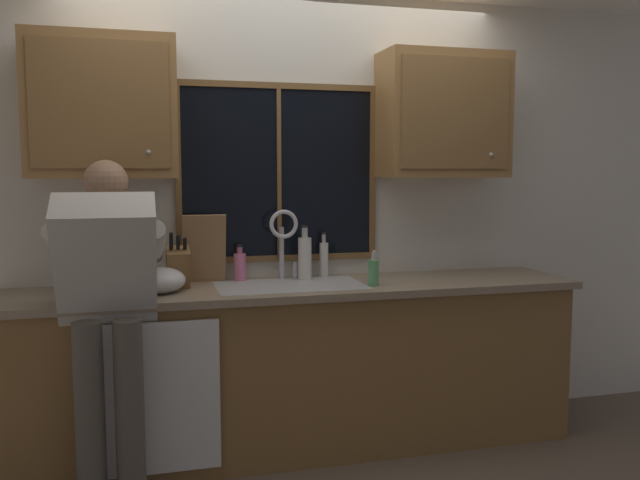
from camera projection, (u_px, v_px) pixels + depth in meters
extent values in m
cube|color=silver|center=(285.00, 216.00, 3.92)|extent=(5.44, 0.12, 2.55)
cube|color=black|center=(279.00, 173.00, 3.81)|extent=(1.10, 0.02, 0.95)
cube|color=brown|center=(278.00, 86.00, 3.75)|extent=(1.17, 0.02, 0.04)
cube|color=brown|center=(280.00, 258.00, 3.86)|extent=(1.17, 0.02, 0.04)
cube|color=brown|center=(178.00, 173.00, 3.66)|extent=(0.03, 0.02, 0.95)
cube|color=brown|center=(372.00, 173.00, 3.95)|extent=(0.03, 0.02, 0.95)
cube|color=brown|center=(279.00, 173.00, 3.80)|extent=(0.02, 0.02, 0.95)
cube|color=olive|center=(299.00, 370.00, 3.67)|extent=(3.04, 0.58, 0.88)
cube|color=gray|center=(300.00, 289.00, 3.60)|extent=(3.10, 0.62, 0.04)
cube|color=white|center=(157.00, 399.00, 3.16)|extent=(0.60, 0.02, 0.74)
cube|color=#9E703D|center=(102.00, 107.00, 3.38)|extent=(0.74, 0.33, 0.72)
cube|color=olive|center=(100.00, 104.00, 3.22)|extent=(0.66, 0.01, 0.62)
sphere|color=#B2B2B7|center=(148.00, 152.00, 3.29)|extent=(0.02, 0.02, 0.02)
cube|color=#9E703D|center=(443.00, 115.00, 3.88)|extent=(0.74, 0.33, 0.72)
cube|color=olive|center=(456.00, 113.00, 3.71)|extent=(0.66, 0.01, 0.62)
sphere|color=#B2B2B7|center=(491.00, 155.00, 3.79)|extent=(0.02, 0.02, 0.02)
cube|color=#B7B7BC|center=(290.00, 287.00, 3.60)|extent=(0.80, 0.46, 0.02)
cube|color=#9C9CA0|center=(254.00, 307.00, 3.56)|extent=(0.36, 0.42, 0.20)
cube|color=#9C9CA0|center=(326.00, 303.00, 3.66)|extent=(0.36, 0.42, 0.20)
cube|color=#B7B7BC|center=(290.00, 305.00, 3.61)|extent=(0.04, 0.42, 0.20)
cylinder|color=silver|center=(282.00, 253.00, 3.79)|extent=(0.03, 0.03, 0.30)
torus|color=silver|center=(284.00, 224.00, 3.72)|extent=(0.16, 0.02, 0.16)
cylinder|color=silver|center=(295.00, 270.00, 3.82)|extent=(0.03, 0.03, 0.09)
cylinder|color=#595147|center=(90.00, 420.00, 2.94)|extent=(0.13, 0.13, 0.88)
cylinder|color=#595147|center=(130.00, 416.00, 2.99)|extent=(0.13, 0.13, 0.88)
cube|color=beige|center=(106.00, 259.00, 3.02)|extent=(0.44, 0.47, 0.62)
sphere|color=#A57A5B|center=(106.00, 182.00, 3.16)|extent=(0.21, 0.21, 0.21)
cylinder|color=beige|center=(59.00, 246.00, 3.13)|extent=(0.09, 0.52, 0.26)
cylinder|color=beige|center=(155.00, 243.00, 3.25)|extent=(0.09, 0.52, 0.26)
cube|color=brown|center=(178.00, 269.00, 3.50)|extent=(0.12, 0.18, 0.25)
cylinder|color=black|center=(171.00, 241.00, 3.42)|extent=(0.02, 0.05, 0.09)
cylinder|color=black|center=(178.00, 242.00, 3.43)|extent=(0.02, 0.04, 0.08)
cylinder|color=black|center=(185.00, 243.00, 3.44)|extent=(0.02, 0.04, 0.06)
cube|color=#997047|center=(204.00, 249.00, 3.66)|extent=(0.24, 0.10, 0.38)
ellipsoid|color=silver|center=(158.00, 280.00, 3.38)|extent=(0.27, 0.27, 0.14)
cylinder|color=#59A566|center=(373.00, 273.00, 3.58)|extent=(0.06, 0.06, 0.14)
cylinder|color=silver|center=(374.00, 256.00, 3.57)|extent=(0.02, 0.02, 0.04)
cylinder|color=silver|center=(375.00, 252.00, 3.55)|extent=(0.01, 0.04, 0.01)
cylinder|color=silver|center=(305.00, 259.00, 3.77)|extent=(0.08, 0.08, 0.24)
cylinder|color=#B3AFA7|center=(305.00, 233.00, 3.76)|extent=(0.03, 0.03, 0.06)
cylinder|color=black|center=(305.00, 226.00, 3.76)|extent=(0.04, 0.04, 0.01)
cylinder|color=pink|center=(240.00, 267.00, 3.73)|extent=(0.07, 0.07, 0.15)
cylinder|color=#AD5B7A|center=(240.00, 250.00, 3.72)|extent=(0.03, 0.03, 0.04)
cylinder|color=black|center=(240.00, 246.00, 3.72)|extent=(0.03, 0.03, 0.01)
cylinder|color=silver|center=(324.00, 260.00, 3.87)|extent=(0.05, 0.05, 0.20)
cylinder|color=#B3AFA7|center=(324.00, 239.00, 3.86)|extent=(0.02, 0.02, 0.05)
cylinder|color=black|center=(324.00, 233.00, 3.86)|extent=(0.03, 0.03, 0.01)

